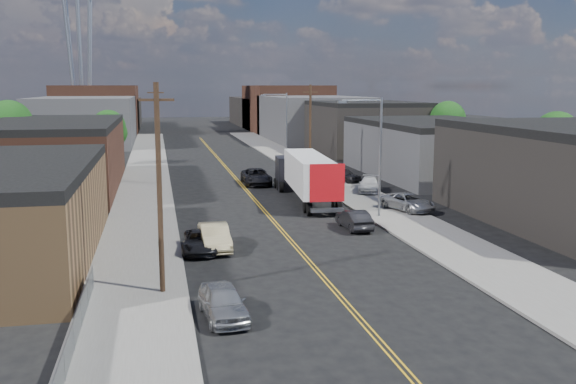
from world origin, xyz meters
name	(u,v)px	position (x,y,z in m)	size (l,w,h in m)	color
ground	(224,165)	(0.00, 60.00, 0.00)	(260.00, 260.00, 0.00)	black
centerline	(240,183)	(0.00, 45.00, 0.01)	(0.32, 120.00, 0.01)	gold
sidewalk_left	(145,185)	(-9.50, 45.00, 0.07)	(5.00, 140.00, 0.15)	slate
sidewalk_right	(329,179)	(9.50, 45.00, 0.07)	(5.00, 140.00, 0.15)	slate
warehouse_brown	(53,156)	(-18.00, 44.00, 3.30)	(12.00, 26.00, 6.60)	#502D20
industrial_right_b	(435,148)	(22.00, 46.00, 3.05)	(14.00, 24.00, 6.10)	#3B3B3D
industrial_right_c	(362,127)	(22.00, 72.00, 3.80)	(14.00, 22.00, 7.60)	black
skyline_left_a	(86,121)	(-20.00, 95.00, 4.00)	(16.00, 30.00, 8.00)	#3B3B3D
skyline_right_a	(313,118)	(20.00, 95.00, 4.00)	(16.00, 30.00, 8.00)	#3B3B3D
skyline_left_b	(98,110)	(-20.00, 120.00, 5.00)	(16.00, 26.00, 10.00)	#502D20
skyline_right_b	(286,108)	(20.00, 120.00, 5.00)	(16.00, 26.00, 10.00)	#502D20
skyline_left_c	(106,113)	(-20.00, 140.00, 3.50)	(16.00, 40.00, 7.00)	black
skyline_right_c	(270,112)	(20.00, 140.00, 3.50)	(16.00, 40.00, 7.00)	black
streetlight_near	(375,148)	(7.60, 25.00, 5.33)	(3.39, 0.25, 9.00)	gray
streetlight_far	(283,122)	(7.60, 60.00, 5.33)	(3.39, 0.25, 9.00)	gray
utility_pole_left_near	(159,188)	(-8.20, 10.00, 5.14)	(1.60, 0.26, 10.00)	black
utility_pole_left_far	(157,134)	(-8.20, 45.00, 5.14)	(1.60, 0.26, 10.00)	black
utility_pole_right	(310,130)	(8.20, 48.00, 5.14)	(1.60, 0.26, 10.00)	black
chainlink_fence	(73,338)	(-11.50, 3.50, 0.66)	(0.05, 16.00, 1.22)	slate
tree_left_mid	(10,126)	(-23.94, 55.00, 5.48)	(5.10, 5.04, 8.37)	black
tree_left_far	(109,129)	(-13.94, 62.00, 4.57)	(4.35, 4.20, 6.97)	black
tree_right_near	(557,138)	(30.06, 36.00, 4.87)	(4.60, 4.48, 7.44)	black
tree_right_far	(448,121)	(30.06, 60.00, 5.18)	(4.85, 4.76, 7.91)	black
semi_truck	(304,174)	(4.21, 33.66, 2.33)	(3.61, 15.77, 4.08)	silver
car_left_a	(223,302)	(-5.69, 6.17, 0.73)	(1.72, 4.27, 1.45)	#97999B
car_left_b	(214,237)	(-5.00, 18.00, 0.78)	(1.66, 4.75, 1.56)	tan
car_left_c	(201,241)	(-5.86, 17.59, 0.64)	(2.13, 4.61, 1.28)	black
car_right_oncoming	(354,220)	(5.00, 21.67, 0.69)	(1.45, 4.17, 1.37)	black
car_right_lot_a	(408,202)	(11.00, 26.64, 0.83)	(2.24, 4.86, 1.35)	#A3A4A8
car_right_lot_b	(370,184)	(11.00, 36.00, 0.82)	(1.88, 4.63, 1.34)	#B7B7B7
car_right_lot_c	(344,175)	(10.45, 42.65, 0.84)	(1.63, 4.05, 1.38)	black
car_ahead_truck	(256,177)	(1.50, 43.34, 0.80)	(2.67, 5.79, 1.61)	black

